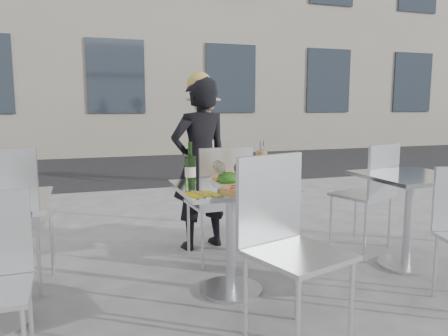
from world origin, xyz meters
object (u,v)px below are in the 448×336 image
object	(u,v)px
wineglass_red_b	(241,168)
woman_diner	(200,164)
side_table_right	(409,201)
chair_far	(221,195)
pizza_far	(232,178)
chair_near	(285,232)
pizza_near	(246,189)
wineglass_red_a	(239,169)
napkin_right	(283,189)
side_chair_rfar	(371,187)
pedestrian_b	(204,135)
sugar_shaker	(259,175)
napkin_left	(201,194)
carafe	(261,165)
wine_bottle	(190,168)
wineglass_white_a	(221,169)
wineglass_white_b	(218,167)
salad_plate	(228,179)
main_table	(231,216)
side_chair_lfar	(8,209)

from	to	relation	value
wineglass_red_b	woman_diner	bearing A→B (deg)	91.80
side_table_right	chair_far	distance (m)	1.50
pizza_far	chair_near	bearing A→B (deg)	-90.29
side_table_right	wineglass_red_b	world-z (taller)	wineglass_red_b
pizza_near	wineglass_red_a	distance (m)	0.24
wineglass_red_b	napkin_right	bearing A→B (deg)	-57.68
side_chair_rfar	pedestrian_b	size ratio (longest dim) A/B	0.60
sugar_shaker	napkin_left	bearing A→B (deg)	-149.99
pedestrian_b	pizza_far	bearing A→B (deg)	-11.17
side_table_right	sugar_shaker	distance (m)	1.30
woman_diner	pizza_near	size ratio (longest dim) A/B	4.50
chair_far	napkin_left	xyz separation A→B (m)	(-0.38, -0.75, 0.18)
pizza_far	pizza_near	bearing A→B (deg)	-96.62
woman_diner	carafe	bearing A→B (deg)	88.47
wine_bottle	wineglass_white_a	bearing A→B (deg)	-17.96
pizza_near	napkin_left	size ratio (longest dim) A/B	1.66
pizza_near	sugar_shaker	distance (m)	0.34
wineglass_white_b	wineglass_red_b	world-z (taller)	same
woman_diner	pedestrian_b	bearing A→B (deg)	-120.54
pedestrian_b	salad_plate	world-z (taller)	pedestrian_b
main_table	napkin_left	size ratio (longest dim) A/B	3.65
side_chair_rfar	pizza_far	distance (m)	1.46
wineglass_red_b	pizza_near	bearing A→B (deg)	-103.19
carafe	wineglass_red_a	size ratio (longest dim) A/B	1.84
side_table_right	napkin_right	distance (m)	1.27
pizza_near	pizza_far	xyz separation A→B (m)	(0.05, 0.40, 0.01)
side_chair_rfar	pizza_near	world-z (taller)	side_chair_rfar
pizza_near	pizza_far	size ratio (longest dim) A/B	1.01
main_table	wineglass_red_b	size ratio (longest dim) A/B	4.76
side_chair_lfar	pizza_near	distance (m)	1.60
side_table_right	chair_near	size ratio (longest dim) A/B	0.74
side_table_right	chair_near	xyz separation A→B (m)	(-1.42, -0.66, 0.06)
wineglass_white_a	main_table	bearing A→B (deg)	-43.35
pedestrian_b	wineglass_white_b	xyz separation A→B (m)	(-1.08, -4.13, 0.06)
side_table_right	chair_far	xyz separation A→B (m)	(-1.39, 0.54, 0.03)
wineglass_white_b	napkin_left	distance (m)	0.44
chair_near	sugar_shaker	size ratio (longest dim) A/B	9.51
salad_plate	carafe	xyz separation A→B (m)	(0.26, 0.04, 0.08)
pizza_far	wineglass_white_b	size ratio (longest dim) A/B	2.14
wine_bottle	wineglass_white_a	size ratio (longest dim) A/B	1.87
sugar_shaker	wineglass_red_a	bearing A→B (deg)	-161.53
main_table	side_chair_lfar	bearing A→B (deg)	163.55
side_chair_lfar	napkin_right	size ratio (longest dim) A/B	5.07
wineglass_white_a	napkin_right	bearing A→B (deg)	-41.69
main_table	side_chair_lfar	xyz separation A→B (m)	(-1.43, 0.42, 0.06)
salad_plate	wineglass_white_b	world-z (taller)	wineglass_white_b
woman_diner	sugar_shaker	distance (m)	0.94
chair_near	chair_far	bearing A→B (deg)	71.30
wineglass_white_b	carafe	bearing A→B (deg)	-10.91
pizza_far	salad_plate	xyz separation A→B (m)	(-0.08, -0.16, 0.02)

